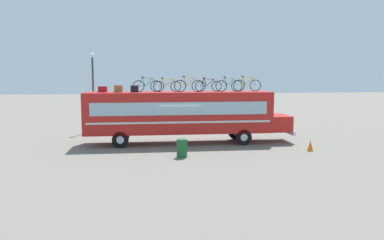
% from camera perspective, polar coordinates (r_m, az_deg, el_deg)
% --- Properties ---
extents(ground_plane, '(120.00, 120.00, 0.00)m').
position_cam_1_polar(ground_plane, '(24.65, -1.92, -3.38)').
color(ground_plane, slate).
extents(bus, '(12.78, 2.40, 3.20)m').
position_cam_1_polar(bus, '(24.41, -1.34, 1.03)').
color(bus, red).
rests_on(bus, ground).
extents(luggage_bag_1, '(0.52, 0.49, 0.35)m').
position_cam_1_polar(luggage_bag_1, '(24.64, -12.73, 4.34)').
color(luggage_bag_1, maroon).
rests_on(luggage_bag_1, bus).
extents(luggage_bag_2, '(0.48, 0.35, 0.42)m').
position_cam_1_polar(luggage_bag_2, '(24.26, -10.55, 4.45)').
color(luggage_bag_2, olive).
rests_on(luggage_bag_2, bus).
extents(luggage_bag_3, '(0.46, 0.39, 0.40)m').
position_cam_1_polar(luggage_bag_3, '(24.14, -8.27, 4.46)').
color(luggage_bag_3, black).
rests_on(luggage_bag_3, bus).
extents(rooftop_bicycle_1, '(1.77, 0.44, 0.93)m').
position_cam_1_polar(rooftop_bicycle_1, '(24.46, -6.45, 4.95)').
color(rooftop_bicycle_1, black).
rests_on(rooftop_bicycle_1, bus).
extents(rooftop_bicycle_2, '(1.72, 0.44, 0.87)m').
position_cam_1_polar(rooftop_bicycle_2, '(24.52, -3.61, 4.94)').
color(rooftop_bicycle_2, black).
rests_on(rooftop_bicycle_2, bus).
extents(rooftop_bicycle_3, '(1.81, 0.44, 0.97)m').
position_cam_1_polar(rooftop_bicycle_3, '(24.13, -0.47, 5.01)').
color(rooftop_bicycle_3, black).
rests_on(rooftop_bicycle_3, bus).
extents(rooftop_bicycle_4, '(1.68, 0.44, 0.87)m').
position_cam_1_polar(rooftop_bicycle_4, '(24.82, 2.36, 4.96)').
color(rooftop_bicycle_4, black).
rests_on(rooftop_bicycle_4, bus).
extents(rooftop_bicycle_5, '(1.69, 0.44, 0.94)m').
position_cam_1_polar(rooftop_bicycle_5, '(24.57, 5.33, 4.98)').
color(rooftop_bicycle_5, black).
rests_on(rooftop_bicycle_5, bus).
extents(rooftop_bicycle_6, '(1.79, 0.44, 0.97)m').
position_cam_1_polar(rooftop_bicycle_6, '(25.39, 7.93, 5.03)').
color(rooftop_bicycle_6, black).
rests_on(rooftop_bicycle_6, bus).
extents(trash_bin, '(0.54, 0.54, 0.95)m').
position_cam_1_polar(trash_bin, '(20.55, -1.46, -4.09)').
color(trash_bin, '#1E592D').
rests_on(trash_bin, ground).
extents(traffic_cone, '(0.35, 0.35, 0.60)m').
position_cam_1_polar(traffic_cone, '(23.18, 16.65, -3.56)').
color(traffic_cone, orange).
rests_on(traffic_cone, ground).
extents(street_lamp, '(0.32, 0.32, 5.80)m').
position_cam_1_polar(street_lamp, '(30.37, -14.04, 4.85)').
color(street_lamp, '#38383D').
rests_on(street_lamp, ground).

